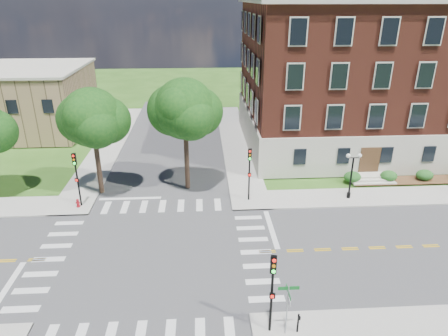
{
  "coord_description": "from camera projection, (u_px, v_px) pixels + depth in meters",
  "views": [
    {
      "loc": [
        3.52,
        -23.45,
        16.67
      ],
      "look_at": [
        5.38,
        7.82,
        3.2
      ],
      "focal_mm": 32.0,
      "sensor_mm": 36.0,
      "label": 1
    }
  ],
  "objects": [
    {
      "name": "road_ns",
      "position": [
        154.0,
        256.0,
        27.9
      ],
      "size": [
        12.0,
        90.0,
        0.01
      ],
      "primitive_type": "cube",
      "color": "#3D3D3F",
      "rests_on": "ground"
    },
    {
      "name": "sidewalk_ne",
      "position": [
        313.0,
        165.0,
        42.81
      ],
      "size": [
        34.0,
        34.0,
        0.12
      ],
      "color": "#9E9B93",
      "rests_on": "ground"
    },
    {
      "name": "tree_d",
      "position": [
        185.0,
        109.0,
        34.67
      ],
      "size": [
        5.4,
        5.4,
        10.3
      ],
      "color": "black",
      "rests_on": "ground"
    },
    {
      "name": "road_ew",
      "position": [
        154.0,
        256.0,
        27.9
      ],
      "size": [
        90.0,
        12.0,
        0.01
      ],
      "primitive_type": "cube",
      "color": "#3D3D3F",
      "rests_on": "ground"
    },
    {
      "name": "fire_hydrant",
      "position": [
        78.0,
        203.0,
        34.04
      ],
      "size": [
        0.35,
        0.35,
        0.75
      ],
      "color": "maroon",
      "rests_on": "ground"
    },
    {
      "name": "stop_bar_east",
      "position": [
        271.0,
        229.0,
        31.13
      ],
      "size": [
        0.4,
        5.5,
        0.0
      ],
      "primitive_type": "cube",
      "color": "silver",
      "rests_on": "ground"
    },
    {
      "name": "secondary_building",
      "position": [
        7.0,
        99.0,
        52.52
      ],
      "size": [
        20.4,
        15.4,
        8.3
      ],
      "color": "olive",
      "rests_on": "ground"
    },
    {
      "name": "main_building",
      "position": [
        377.0,
        75.0,
        46.09
      ],
      "size": [
        30.6,
        22.4,
        16.5
      ],
      "color": "beige",
      "rests_on": "ground"
    },
    {
      "name": "traffic_signal_se",
      "position": [
        272.0,
        285.0,
        20.31
      ],
      "size": [
        0.37,
        0.43,
        4.8
      ],
      "color": "black",
      "rests_on": "ground"
    },
    {
      "name": "twin_lamp_west",
      "position": [
        352.0,
        173.0,
        34.77
      ],
      "size": [
        1.36,
        0.36,
        4.23
      ],
      "color": "black",
      "rests_on": "ground"
    },
    {
      "name": "crosswalk_east",
      "position": [
        256.0,
        252.0,
        28.29
      ],
      "size": [
        2.2,
        10.2,
        0.02
      ],
      "primitive_type": null,
      "color": "silver",
      "rests_on": "ground"
    },
    {
      "name": "shrub_row",
      "position": [
        441.0,
        181.0,
        39.28
      ],
      "size": [
        18.0,
        2.0,
        1.3
      ],
      "primitive_type": null,
      "color": "#1E4918",
      "rests_on": "ground"
    },
    {
      "name": "push_button_post",
      "position": [
        298.0,
        322.0,
        21.14
      ],
      "size": [
        0.14,
        0.21,
        1.2
      ],
      "color": "black",
      "rests_on": "ground"
    },
    {
      "name": "tree_c",
      "position": [
        92.0,
        118.0,
        34.0
      ],
      "size": [
        5.14,
        5.14,
        9.66
      ],
      "color": "black",
      "rests_on": "ground"
    },
    {
      "name": "ground",
      "position": [
        154.0,
        256.0,
        27.9
      ],
      "size": [
        160.0,
        160.0,
        0.0
      ],
      "primitive_type": "plane",
      "color": "#2C5217",
      "rests_on": "ground"
    },
    {
      "name": "street_sign_pole",
      "position": [
        288.0,
        301.0,
        20.48
      ],
      "size": [
        1.1,
        1.1,
        3.1
      ],
      "color": "gray",
      "rests_on": "ground"
    },
    {
      "name": "sidewalk_nw",
      "position": [
        19.0,
        172.0,
        41.14
      ],
      "size": [
        34.0,
        34.0,
        0.12
      ],
      "color": "#9E9B93",
      "rests_on": "ground"
    },
    {
      "name": "traffic_signal_ne",
      "position": [
        249.0,
        168.0,
        34.16
      ],
      "size": [
        0.35,
        0.39,
        4.8
      ],
      "color": "black",
      "rests_on": "ground"
    },
    {
      "name": "traffic_signal_nw",
      "position": [
        76.0,
        173.0,
        33.19
      ],
      "size": [
        0.32,
        0.35,
        4.8
      ],
      "color": "black",
      "rests_on": "ground"
    }
  ]
}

